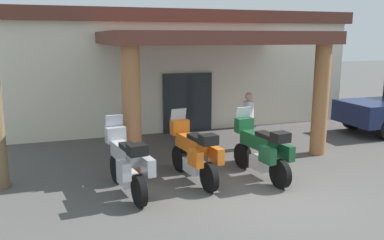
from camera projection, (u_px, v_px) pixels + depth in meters
name	position (u px, v px, depth m)	size (l,w,h in m)	color
ground_plane	(272.00, 196.00, 8.60)	(80.00, 80.00, 0.00)	#514F4C
motel_building	(168.00, 65.00, 16.48)	(13.69, 10.30, 4.29)	silver
motorcycle_silver	(127.00, 163.00, 8.59)	(0.85, 2.20, 1.61)	black
motorcycle_orange	(194.00, 152.00, 9.37)	(0.84, 2.20, 1.61)	black
motorcycle_green	(261.00, 150.00, 9.59)	(0.81, 2.21, 1.61)	black
pedestrian	(248.00, 116.00, 12.01)	(0.32, 0.51, 1.74)	black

